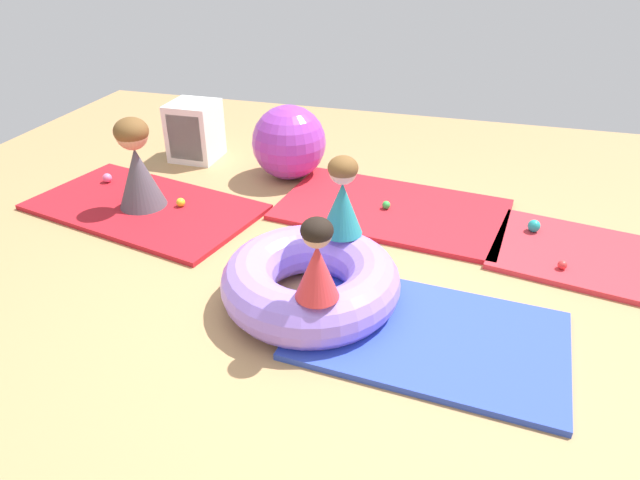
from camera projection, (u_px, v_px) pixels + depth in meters
ground_plane at (311, 302)px, 3.53m from camera, size 8.00×8.00×0.00m
gym_mat_center_rear at (392, 210)px, 4.60m from camera, size 1.93×1.28×0.04m
gym_mat_near_left at (429, 335)px, 3.22m from camera, size 1.60×1.08×0.04m
gym_mat_far_left at (584, 256)px, 3.98m from camera, size 1.37×1.14×0.04m
gym_mat_front at (144, 207)px, 4.64m from camera, size 2.05×1.40×0.04m
inflatable_cushion at (311, 281)px, 3.44m from camera, size 1.10×1.10×0.33m
child_in_red at (317, 260)px, 2.92m from camera, size 0.33×0.33×0.47m
child_in_teal at (342, 197)px, 3.51m from camera, size 0.38×0.38×0.52m
adult_seated at (137, 164)px, 4.44m from camera, size 0.41×0.41×0.74m
play_ball_green at (386, 205)px, 4.55m from camera, size 0.07×0.07×0.07m
play_ball_teal at (534, 226)px, 4.22m from camera, size 0.09×0.09×0.09m
play_ball_yellow at (181, 202)px, 4.59m from camera, size 0.07×0.07×0.07m
play_ball_red at (562, 265)px, 3.78m from camera, size 0.06×0.06×0.06m
play_ball_pink at (107, 178)px, 5.00m from camera, size 0.08×0.08×0.08m
exercise_ball_large at (289, 142)px, 5.06m from camera, size 0.67×0.67×0.67m
storage_cube at (194, 132)px, 5.47m from camera, size 0.44×0.44×0.56m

